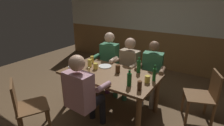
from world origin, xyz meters
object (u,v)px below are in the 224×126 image
Objects in this scene: pint_glass_1 at (140,86)px; pint_glass_3 at (90,63)px; pint_glass_2 at (96,66)px; person_0 at (108,58)px; person_1 at (128,64)px; bottle_1 at (154,74)px; chair_empty_near_left at (205,95)px; pint_glass_0 at (118,69)px; table_candle at (89,70)px; person_2 at (151,70)px; chair_empty_near_right at (26,106)px; dining_table at (109,78)px; person_3 at (83,91)px; condiment_caddy at (89,76)px; bottle_2 at (139,66)px; bottle_0 at (129,79)px; plate_1 at (105,66)px; pint_glass_4 at (147,79)px; plate_0 at (74,66)px; pint_glass_5 at (92,59)px.

pint_glass_1 is 0.99× the size of pint_glass_3.
pint_glass_1 is 1.04m from pint_glass_2.
person_1 is at bearing 170.84° from person_0.
chair_empty_near_left is at bearing 31.44° from bottle_1.
chair_empty_near_left is 6.34× the size of pint_glass_0.
person_0 is at bearing 1.54° from person_1.
table_candle is at bearing 173.06° from pint_glass_1.
pint_glass_2 is at bearing 29.42° from person_2.
pint_glass_0 is (0.78, 1.28, 0.32)m from chair_empty_near_right.
person_3 is (0.00, -0.69, 0.07)m from dining_table.
pint_glass_2 reaches higher than table_candle.
condiment_caddy is at bearing 119.40° from person_3.
bottle_0 is at bearing -79.75° from bottle_2.
chair_empty_near_right is 11.00× the size of table_candle.
person_2 reaches higher than person_1.
condiment_caddy is 0.87m from pint_glass_1.
plate_1 is 2.17× the size of pint_glass_2.
plate_1 is 0.92× the size of bottle_1.
pint_glass_2 is at bearing -158.50° from bottle_2.
dining_table is 14.87× the size of pint_glass_4.
pint_glass_0 is (0.12, 0.78, 0.10)m from person_3.
pint_glass_4 is (1.42, 0.14, 0.05)m from plate_0.
plate_0 is 0.86× the size of bottle_0.
bottle_2 reaches higher than chair_empty_near_right.
plate_0 is (-0.39, 0.03, -0.03)m from table_candle.
pint_glass_3 is (-0.89, -0.25, -0.04)m from bottle_2.
pint_glass_0 is (-1.36, -0.48, 0.32)m from chair_empty_near_left.
pint_glass_3 reaches higher than pint_glass_5.
bottle_1 is at bearing 6.08° from pint_glass_2.
bottle_0 is at bearing 167.49° from pint_glass_1.
bottle_2 is (1.14, 0.42, 0.11)m from plate_0.
pint_glass_4 is (0.69, 0.02, 0.16)m from dining_table.
table_candle is 0.37m from plate_1.
dining_table is at bearing -142.05° from pint_glass_0.
person_2 is at bearing 87.01° from chair_empty_near_right.
bottle_2 is 2.02× the size of pint_glass_5.
bottle_0 is 0.85m from pint_glass_2.
person_2 is at bearing 75.50° from bottle_2.
condiment_caddy is 1.04m from bottle_1.
condiment_caddy is (-0.17, -1.03, 0.08)m from person_1.
pint_glass_3 is (-0.31, 0.39, 0.05)m from condiment_caddy.
dining_table is at bearing 9.29° from plate_0.
pint_glass_0 is (0.45, 0.24, 0.03)m from table_candle.
bottle_2 is (0.41, 0.30, 0.22)m from dining_table.
chair_empty_near_left is 1.15m from bottle_2.
chair_empty_near_left is at bearing 35.23° from pint_glass_4.
chair_empty_near_left is at bearing 43.35° from person_3.
chair_empty_near_left is 7.85× the size of pint_glass_2.
person_3 is at bearing -58.47° from table_candle.
bottle_2 is 0.37m from pint_glass_0.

